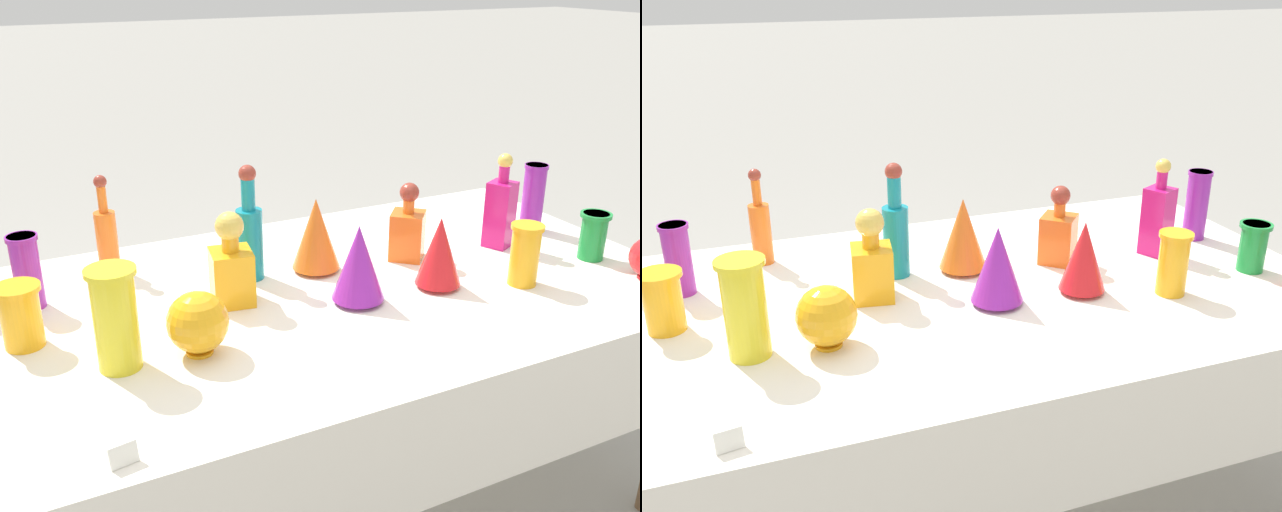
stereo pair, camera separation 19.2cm
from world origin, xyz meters
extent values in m
plane|color=gray|center=(0.00, 0.00, 0.00)|extent=(40.00, 40.00, 0.00)
cube|color=white|center=(0.00, 0.00, 0.74)|extent=(2.02, 1.12, 0.03)
cube|color=white|center=(0.00, -0.56, 0.61)|extent=(2.02, 0.01, 0.31)
cylinder|color=brown|center=(0.91, 0.46, 0.36)|extent=(0.04, 0.04, 0.73)
cylinder|color=orange|center=(-0.49, 0.39, 0.85)|extent=(0.06, 0.06, 0.18)
cylinder|color=orange|center=(-0.49, 0.39, 0.98)|extent=(0.03, 0.03, 0.08)
sphere|color=maroon|center=(-0.49, 0.39, 1.03)|extent=(0.04, 0.04, 0.04)
cylinder|color=teal|center=(-0.14, 0.16, 0.86)|extent=(0.07, 0.07, 0.20)
cylinder|color=teal|center=(-0.14, 0.16, 1.01)|extent=(0.04, 0.04, 0.09)
sphere|color=maroon|center=(-0.14, 0.16, 1.07)|extent=(0.05, 0.05, 0.05)
cube|color=orange|center=(-0.24, 0.03, 0.83)|extent=(0.12, 0.12, 0.15)
cylinder|color=orange|center=(-0.24, 0.03, 0.93)|extent=(0.04, 0.04, 0.05)
sphere|color=gold|center=(-0.24, 0.03, 0.97)|extent=(0.07, 0.07, 0.07)
cube|color=orange|center=(0.34, 0.09, 0.83)|extent=(0.14, 0.14, 0.15)
cylinder|color=orange|center=(0.34, 0.09, 0.93)|extent=(0.03, 0.03, 0.05)
sphere|color=maroon|center=(0.34, 0.09, 0.97)|extent=(0.06, 0.06, 0.06)
cube|color=#C61972|center=(0.65, 0.04, 0.86)|extent=(0.10, 0.10, 0.21)
cylinder|color=#C61972|center=(0.65, 0.04, 1.00)|extent=(0.03, 0.03, 0.05)
sphere|color=gold|center=(0.65, 0.04, 1.04)|extent=(0.05, 0.05, 0.05)
cylinder|color=yellow|center=(-0.58, -0.16, 0.88)|extent=(0.10, 0.10, 0.24)
cylinder|color=yellow|center=(-0.58, -0.16, 0.99)|extent=(0.11, 0.11, 0.01)
cylinder|color=purple|center=(0.85, 0.11, 0.87)|extent=(0.07, 0.07, 0.22)
cylinder|color=purple|center=(0.85, 0.11, 0.98)|extent=(0.08, 0.08, 0.01)
cylinder|color=purple|center=(-0.72, 0.24, 0.86)|extent=(0.07, 0.07, 0.20)
cylinder|color=purple|center=(-0.72, 0.24, 0.95)|extent=(0.08, 0.08, 0.01)
cylinder|color=orange|center=(-0.76, 0.03, 0.84)|extent=(0.09, 0.09, 0.15)
cylinder|color=orange|center=(-0.76, 0.03, 0.91)|extent=(0.11, 0.11, 0.01)
cylinder|color=#198C38|center=(0.84, -0.17, 0.83)|extent=(0.08, 0.08, 0.14)
cylinder|color=#198C38|center=(0.84, -0.17, 0.90)|extent=(0.09, 0.09, 0.01)
cylinder|color=orange|center=(0.52, -0.22, 0.85)|extent=(0.08, 0.08, 0.18)
cylinder|color=orange|center=(0.52, -0.22, 0.93)|extent=(0.09, 0.09, 0.01)
cylinder|color=purple|center=(0.06, -0.11, 0.77)|extent=(0.08, 0.08, 0.01)
cone|color=purple|center=(0.06, -0.11, 0.87)|extent=(0.14, 0.14, 0.20)
cylinder|color=orange|center=(0.05, 0.12, 0.77)|extent=(0.08, 0.08, 0.01)
cone|color=orange|center=(0.05, 0.12, 0.88)|extent=(0.14, 0.14, 0.21)
cylinder|color=red|center=(0.30, -0.13, 0.77)|extent=(0.08, 0.08, 0.01)
cone|color=red|center=(0.30, -0.13, 0.87)|extent=(0.13, 0.13, 0.19)
cylinder|color=orange|center=(-0.40, -0.18, 0.76)|extent=(0.06, 0.06, 0.01)
sphere|color=orange|center=(-0.40, -0.18, 0.84)|extent=(0.14, 0.14, 0.14)
cube|color=white|center=(-0.64, -0.50, 0.78)|extent=(0.06, 0.02, 0.04)
camera|label=1|loc=(-0.79, -1.59, 1.60)|focal=40.00mm
camera|label=2|loc=(-0.62, -1.67, 1.60)|focal=40.00mm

